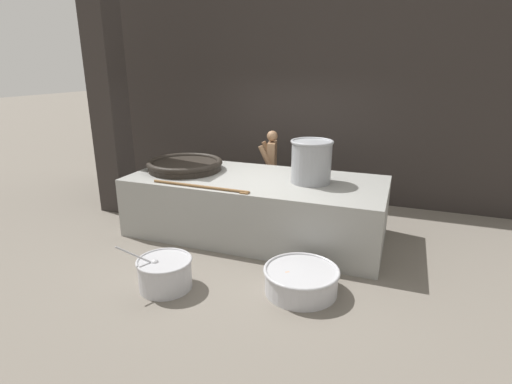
{
  "coord_description": "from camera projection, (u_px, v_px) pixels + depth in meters",
  "views": [
    {
      "loc": [
        2.11,
        -5.64,
        2.62
      ],
      "look_at": [
        0.0,
        0.0,
        0.7
      ],
      "focal_mm": 28.0,
      "sensor_mm": 36.0,
      "label": 1
    }
  ],
  "objects": [
    {
      "name": "stock_pot",
      "position": [
        311.0,
        161.0,
        5.92
      ],
      "size": [
        0.63,
        0.63,
        0.64
      ],
      "color": "gray",
      "rests_on": "hearth_platform"
    },
    {
      "name": "giant_wok_near",
      "position": [
        185.0,
        165.0,
        6.69
      ],
      "size": [
        1.26,
        1.26,
        0.17
      ],
      "color": "black",
      "rests_on": "hearth_platform"
    },
    {
      "name": "prep_bowl_meat",
      "position": [
        301.0,
        279.0,
        4.79
      ],
      "size": [
        0.92,
        0.92,
        0.31
      ],
      "color": "#B7B7BC",
      "rests_on": "ground_plane"
    },
    {
      "name": "hearth_platform",
      "position": [
        256.0,
        206.0,
        6.39
      ],
      "size": [
        3.98,
        1.76,
        0.93
      ],
      "color": "gray",
      "rests_on": "ground_plane"
    },
    {
      "name": "back_wall",
      "position": [
        296.0,
        95.0,
        7.94
      ],
      "size": [
        9.12,
        0.24,
        4.1
      ],
      "primitive_type": "cube",
      "color": "#2D2826",
      "rests_on": "ground_plane"
    },
    {
      "name": "support_pillar",
      "position": [
        109.0,
        99.0,
        7.05
      ],
      "size": [
        0.49,
        0.49,
        4.1
      ],
      "primitive_type": "cube",
      "color": "#2D2826",
      "rests_on": "ground_plane"
    },
    {
      "name": "stirring_paddle",
      "position": [
        203.0,
        187.0,
        5.72
      ],
      "size": [
        1.54,
        0.1,
        0.04
      ],
      "rotation": [
        0.0,
        0.0,
        -0.02
      ],
      "color": "brown",
      "rests_on": "hearth_platform"
    },
    {
      "name": "prep_bowl_vegetables",
      "position": [
        165.0,
        272.0,
        4.87
      ],
      "size": [
        0.76,
        0.7,
        0.65
      ],
      "color": "#B7B7BC",
      "rests_on": "ground_plane"
    },
    {
      "name": "cook",
      "position": [
        272.0,
        166.0,
        7.61
      ],
      "size": [
        0.4,
        0.57,
        1.46
      ],
      "rotation": [
        0.0,
        0.0,
        3.35
      ],
      "color": "#8C6647",
      "rests_on": "ground_plane"
    },
    {
      "name": "ground_plane",
      "position": [
        256.0,
        233.0,
        6.53
      ],
      "size": [
        60.0,
        60.0,
        0.0
      ],
      "primitive_type": "plane",
      "color": "slate"
    }
  ]
}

